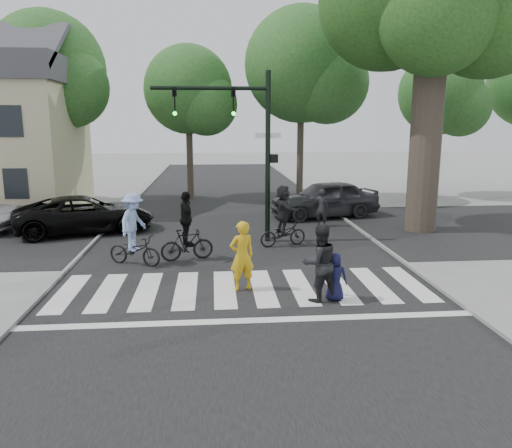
{
  "coord_description": "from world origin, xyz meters",
  "views": [
    {
      "loc": [
        -0.77,
        -11.42,
        4.27
      ],
      "look_at": [
        0.5,
        3.0,
        1.3
      ],
      "focal_mm": 35.0,
      "sensor_mm": 36.0,
      "label": 1
    }
  ],
  "objects": [
    {
      "name": "pedestrian_child",
      "position": [
        2.15,
        -0.08,
        0.59
      ],
      "size": [
        0.65,
        0.51,
        1.18
      ],
      "primitive_type": "imported",
      "rotation": [
        0.0,
        0.0,
        2.89
      ],
      "color": "#141438",
      "rests_on": "ground"
    },
    {
      "name": "pedestrian_adult",
      "position": [
        1.76,
        -0.07,
        0.95
      ],
      "size": [
        1.07,
        0.92,
        1.9
      ],
      "primitive_type": "imported",
      "rotation": [
        0.0,
        0.0,
        3.38
      ],
      "color": "black",
      "rests_on": "ground"
    },
    {
      "name": "pedestrian_woman",
      "position": [
        -0.05,
        0.88,
        0.91
      ],
      "size": [
        0.77,
        0.63,
        1.82
      ],
      "primitive_type": "imported",
      "rotation": [
        0.0,
        0.0,
        3.47
      ],
      "color": "gold",
      "rests_on": "ground"
    },
    {
      "name": "road_cross",
      "position": [
        0.0,
        8.0,
        0.01
      ],
      "size": [
        70.0,
        10.0,
        0.01
      ],
      "primitive_type": "cube",
      "color": "black",
      "rests_on": "ground"
    },
    {
      "name": "curb_left",
      "position": [
        -5.05,
        5.0,
        0.05
      ],
      "size": [
        0.1,
        70.0,
        0.1
      ],
      "primitive_type": "cube",
      "color": "gray",
      "rests_on": "ground"
    },
    {
      "name": "bg_tree_4",
      "position": [
        12.23,
        16.12,
        5.64
      ],
      "size": [
        4.83,
        4.6,
        8.15
      ],
      "color": "brown",
      "rests_on": "ground"
    },
    {
      "name": "car_grey",
      "position": [
        4.3,
        10.63,
        0.84
      ],
      "size": [
        5.24,
        3.04,
        1.68
      ],
      "primitive_type": "imported",
      "rotation": [
        0.0,
        0.0,
        -1.34
      ],
      "color": "#2F3135",
      "rests_on": "ground"
    },
    {
      "name": "curb_right",
      "position": [
        5.05,
        5.0,
        0.05
      ],
      "size": [
        0.1,
        70.0,
        0.1
      ],
      "primitive_type": "cube",
      "color": "gray",
      "rests_on": "ground"
    },
    {
      "name": "cyclist_left",
      "position": [
        -3.15,
        3.46,
        0.96
      ],
      "size": [
        1.84,
        1.3,
        2.21
      ],
      "color": "black",
      "rests_on": "ground"
    },
    {
      "name": "bg_tree_3",
      "position": [
        4.31,
        15.27,
        6.94
      ],
      "size": [
        6.3,
        6.0,
        10.2
      ],
      "color": "brown",
      "rests_on": "ground"
    },
    {
      "name": "bg_tree_2",
      "position": [
        -1.76,
        16.62,
        5.78
      ],
      "size": [
        5.04,
        4.8,
        8.4
      ],
      "color": "brown",
      "rests_on": "ground"
    },
    {
      "name": "ground",
      "position": [
        0.0,
        0.0,
        0.0
      ],
      "size": [
        120.0,
        120.0,
        0.0
      ],
      "primitive_type": "plane",
      "color": "gray",
      "rests_on": "ground"
    },
    {
      "name": "cyclist_right",
      "position": [
        1.66,
        5.41,
        0.96
      ],
      "size": [
        1.79,
        1.65,
        2.14
      ],
      "color": "black",
      "rests_on": "ground"
    },
    {
      "name": "car_suv",
      "position": [
        -5.75,
        8.24,
        0.73
      ],
      "size": [
        5.72,
        3.84,
        1.46
      ],
      "primitive_type": "imported",
      "rotation": [
        0.0,
        0.0,
        1.87
      ],
      "color": "black",
      "rests_on": "ground"
    },
    {
      "name": "road_stem",
      "position": [
        0.0,
        5.0,
        0.01
      ],
      "size": [
        10.0,
        70.0,
        0.01
      ],
      "primitive_type": "cube",
      "color": "black",
      "rests_on": "ground"
    },
    {
      "name": "traffic_signal",
      "position": [
        0.35,
        6.2,
        3.9
      ],
      "size": [
        4.45,
        0.29,
        6.0
      ],
      "color": "black",
      "rests_on": "ground"
    },
    {
      "name": "crosswalk",
      "position": [
        0.0,
        0.66,
        0.01
      ],
      "size": [
        10.0,
        3.85,
        0.01
      ],
      "color": "silver",
      "rests_on": "ground"
    },
    {
      "name": "cyclist_mid",
      "position": [
        -1.6,
        3.88,
        0.89
      ],
      "size": [
        1.73,
        1.08,
        2.18
      ],
      "color": "black",
      "rests_on": "ground"
    },
    {
      "name": "bg_tree_1",
      "position": [
        -8.7,
        15.48,
        6.65
      ],
      "size": [
        6.09,
        5.8,
        9.8
      ],
      "color": "brown",
      "rests_on": "ground"
    },
    {
      "name": "bystander_dark",
      "position": [
        3.73,
        8.61,
        0.78
      ],
      "size": [
        0.68,
        0.62,
        1.56
      ],
      "primitive_type": "imported",
      "rotation": [
        0.0,
        0.0,
        2.58
      ],
      "color": "black",
      "rests_on": "ground"
    }
  ]
}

